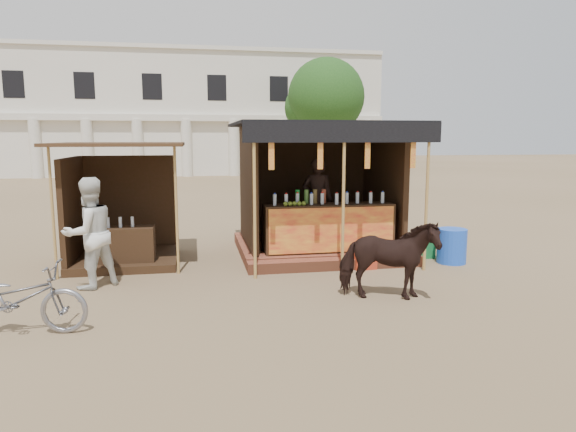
% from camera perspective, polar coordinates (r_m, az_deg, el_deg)
% --- Properties ---
extents(ground, '(120.00, 120.00, 0.00)m').
position_cam_1_polar(ground, '(7.82, 2.17, -9.76)').
color(ground, '#846B4C').
rests_on(ground, ground).
extents(main_stall, '(3.60, 3.61, 2.78)m').
position_cam_1_polar(main_stall, '(11.02, 3.46, 1.16)').
color(main_stall, brown).
rests_on(main_stall, ground).
extents(secondary_stall, '(2.40, 2.40, 2.38)m').
position_cam_1_polar(secondary_stall, '(10.71, -18.59, -0.48)').
color(secondary_stall, '#321D12').
rests_on(secondary_stall, ground).
extents(cow, '(1.61, 1.05, 1.25)m').
position_cam_1_polar(cow, '(8.02, 11.07, -4.82)').
color(cow, black).
rests_on(cow, ground).
extents(motorbike, '(1.80, 0.78, 0.92)m').
position_cam_1_polar(motorbike, '(7.39, -27.90, -8.19)').
color(motorbike, gray).
rests_on(motorbike, ground).
extents(bystander, '(1.13, 1.10, 1.84)m').
position_cam_1_polar(bystander, '(9.05, -21.21, -1.79)').
color(bystander, silver).
rests_on(bystander, ground).
extents(blue_barrel, '(0.67, 0.67, 0.69)m').
position_cam_1_polar(blue_barrel, '(10.73, 17.74, -3.18)').
color(blue_barrel, blue).
rests_on(blue_barrel, ground).
extents(red_crate, '(0.46, 0.47, 0.29)m').
position_cam_1_polar(red_crate, '(9.98, 8.27, -4.88)').
color(red_crate, '#AA341C').
rests_on(red_crate, ground).
extents(cooler, '(0.68, 0.51, 0.46)m').
position_cam_1_polar(cooler, '(11.08, 14.24, -3.24)').
color(cooler, '#197334').
rests_on(cooler, ground).
extents(background_building, '(26.00, 7.45, 8.18)m').
position_cam_1_polar(background_building, '(37.21, -11.24, 10.88)').
color(background_building, silver).
rests_on(background_building, ground).
extents(tree, '(4.50, 4.40, 7.00)m').
position_cam_1_polar(tree, '(30.38, 3.82, 12.78)').
color(tree, '#382314').
rests_on(tree, ground).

